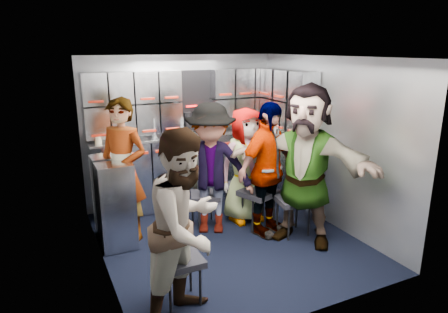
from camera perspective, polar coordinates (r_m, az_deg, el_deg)
name	(u,v)px	position (r m, az deg, el deg)	size (l,w,h in m)	color
floor	(228,240)	(4.81, 0.58, -11.84)	(3.00, 3.00, 0.00)	black
wall_back	(182,130)	(5.78, -5.99, 3.82)	(2.80, 0.04, 2.10)	#999EA7
wall_left	(98,171)	(4.03, -17.53, -1.94)	(0.04, 3.00, 2.10)	#999EA7
wall_right	(328,142)	(5.18, 14.64, 2.05)	(0.04, 3.00, 2.10)	#999EA7
ceiling	(229,57)	(4.28, 0.66, 14.03)	(2.80, 3.00, 0.02)	silver
cart_bank_back	(188,171)	(5.72, -5.12, -2.01)	(2.68, 0.38, 0.99)	#969BA5
cart_bank_left	(113,201)	(4.77, -15.51, -6.18)	(0.38, 0.76, 0.99)	#969BA5
counter	(187,135)	(5.59, -5.25, 3.08)	(2.68, 0.42, 0.03)	#B9BCC1
locker_bank_back	(185,100)	(5.57, -5.59, 7.98)	(2.68, 0.28, 0.82)	#969BA5
locker_bank_right	(288,101)	(5.56, 9.10, 7.86)	(0.28, 1.00, 0.82)	#969BA5
right_cabinet	(289,172)	(5.70, 9.25, -2.19)	(0.28, 1.20, 1.00)	#969BA5
coffee_niche	(196,101)	(5.69, -4.08, 7.97)	(0.46, 0.16, 0.84)	black
red_latch_strip	(193,148)	(5.44, -4.47, 1.29)	(2.60, 0.02, 0.03)	#AC200E
jump_seat_near_left	(180,263)	(3.61, -6.29, -14.86)	(0.37, 0.35, 0.44)	black
jump_seat_mid_left	(205,197)	(5.05, -2.69, -5.82)	(0.45, 0.44, 0.42)	black
jump_seat_center	(239,188)	(5.36, 2.14, -4.45)	(0.40, 0.38, 0.43)	black
jump_seat_mid_right	(258,195)	(4.99, 4.94, -5.44)	(0.53, 0.51, 0.49)	black
jump_seat_near_right	(294,202)	(4.87, 9.93, -6.46)	(0.45, 0.43, 0.46)	black
attendant_standing	(123,171)	(4.70, -14.19, -1.97)	(0.61, 0.40, 1.67)	black
attendant_arc_a	(186,227)	(3.26, -5.43, -9.97)	(0.79, 0.61, 1.62)	black
attendant_arc_b	(211,169)	(4.76, -1.90, -1.81)	(1.03, 0.59, 1.59)	black
attendant_arc_c	(246,165)	(5.10, 3.13, -1.27)	(0.72, 0.47, 1.48)	black
attendant_arc_d	(267,170)	(4.72, 6.15, -1.93)	(0.94, 0.39, 1.61)	black
attendant_arc_e	(305,165)	(4.56, 11.53, -1.25)	(1.70, 0.54, 1.84)	black
bottle_left	(154,128)	(5.37, -9.97, 4.01)	(0.06, 0.06, 0.27)	white
bottle_mid	(181,126)	(5.48, -6.14, 4.30)	(0.07, 0.07, 0.25)	white
bottle_right	(252,121)	(5.94, 4.06, 5.13)	(0.07, 0.07, 0.23)	white
cup_left	(98,140)	(5.23, -17.53, 2.27)	(0.08, 0.08, 0.10)	tan
cup_right	(265,124)	(6.05, 5.84, 4.61)	(0.07, 0.07, 0.10)	tan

